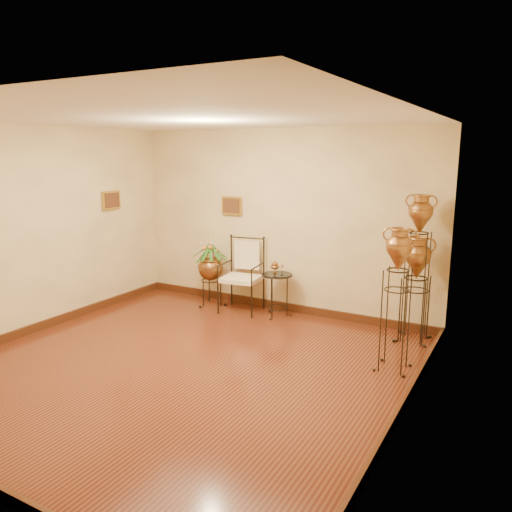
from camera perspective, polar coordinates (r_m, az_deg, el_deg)
The scene contains 8 objects.
ground at distance 6.01m, azimuth -8.37°, elevation -12.32°, with size 5.00×5.00×0.00m, color brown.
room_shell at distance 5.55m, azimuth -8.91°, elevation 4.30°, with size 5.02×5.02×2.81m.
amphora_tall at distance 6.74m, azimuth 17.92°, elevation -1.21°, with size 0.49×0.49×1.95m.
amphora_mid at distance 5.80m, azimuth 15.74°, elevation -4.73°, with size 0.37×0.37×1.66m.
amphora_short at distance 6.81m, azimuth 17.77°, elevation -3.59°, with size 0.51×0.51×1.41m.
planter_urn at distance 8.06m, azimuth -5.21°, elevation -1.02°, with size 0.70×0.70×1.19m.
armchair at distance 7.71m, azimuth -1.72°, elevation -2.25°, with size 0.72×0.68×1.14m.
side_table at distance 7.54m, azimuth 2.39°, elevation -4.38°, with size 0.45×0.45×0.84m.
Camera 1 is at (3.40, -4.31, 2.44)m, focal length 35.00 mm.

